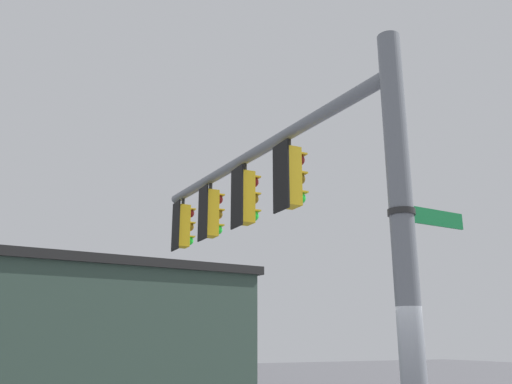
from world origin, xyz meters
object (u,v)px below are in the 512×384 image
traffic_light_mid_outer (211,213)px  traffic_light_arm_end (183,226)px  traffic_light_mid_inner (246,198)px  street_name_sign (416,215)px  traffic_light_nearest_pole (291,177)px

traffic_light_mid_outer → traffic_light_arm_end: 1.60m
traffic_light_mid_inner → traffic_light_mid_outer: size_ratio=1.00×
traffic_light_mid_inner → street_name_sign: size_ratio=0.99×
traffic_light_mid_inner → street_name_sign: (4.10, 0.56, -1.15)m
traffic_light_arm_end → traffic_light_mid_inner: bearing=4.4°
traffic_light_mid_inner → traffic_light_arm_end: bearing=-175.6°
traffic_light_mid_inner → traffic_light_mid_outer: (-1.59, -0.12, 0.00)m
street_name_sign → traffic_light_nearest_pole: bearing=-170.1°
street_name_sign → traffic_light_mid_outer: bearing=-173.2°
traffic_light_mid_inner → traffic_light_arm_end: size_ratio=1.00×
traffic_light_mid_inner → traffic_light_mid_outer: bearing=-175.6°
traffic_light_mid_outer → traffic_light_arm_end: bearing=-175.6°
traffic_light_mid_inner → traffic_light_mid_outer: same height
traffic_light_mid_inner → traffic_light_nearest_pole: bearing=4.4°
traffic_light_nearest_pole → traffic_light_mid_inner: size_ratio=1.00×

